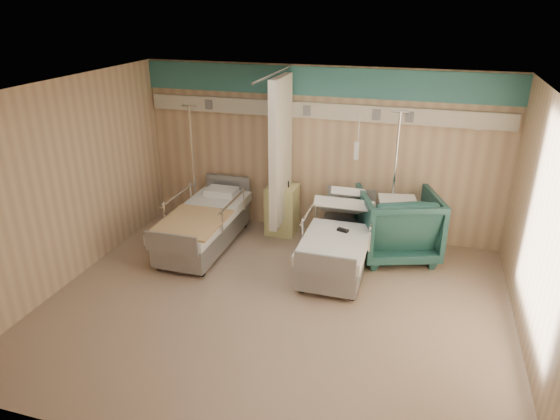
% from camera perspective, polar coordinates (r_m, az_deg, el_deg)
% --- Properties ---
extents(ground, '(6.00, 5.00, 0.00)m').
position_cam_1_polar(ground, '(6.72, -0.56, -10.86)').
color(ground, '#87715D').
rests_on(ground, ground).
extents(room_walls, '(6.04, 5.04, 2.82)m').
position_cam_1_polar(room_walls, '(6.13, -0.20, 5.12)').
color(room_walls, tan).
rests_on(room_walls, ground).
extents(bed_right, '(1.00, 2.16, 0.63)m').
position_cam_1_polar(bed_right, '(7.54, 6.73, -4.23)').
color(bed_right, silver).
rests_on(bed_right, ground).
extents(bed_left, '(1.00, 2.16, 0.63)m').
position_cam_1_polar(bed_left, '(8.14, -8.68, -2.19)').
color(bed_left, silver).
rests_on(bed_left, ground).
extents(bedside_cabinet, '(0.50, 0.48, 0.85)m').
position_cam_1_polar(bedside_cabinet, '(8.52, 0.24, 0.07)').
color(bedside_cabinet, '#CBC97E').
rests_on(bedside_cabinet, ground).
extents(visitor_armchair, '(1.46, 1.49, 1.07)m').
position_cam_1_polar(visitor_armchair, '(7.91, 13.24, -1.58)').
color(visitor_armchair, '#1C4642').
rests_on(visitor_armchair, ground).
extents(waffle_blanket, '(0.64, 0.59, 0.06)m').
position_cam_1_polar(waffle_blanket, '(7.68, 13.44, 2.21)').
color(waffle_blanket, silver).
rests_on(waffle_blanket, visitor_armchair).
extents(iv_stand_right, '(0.40, 0.40, 2.24)m').
position_cam_1_polar(iv_stand_right, '(8.16, 12.48, -1.32)').
color(iv_stand_right, silver).
rests_on(iv_stand_right, ground).
extents(iv_stand_left, '(0.38, 0.38, 2.15)m').
position_cam_1_polar(iv_stand_left, '(8.91, -9.58, 0.90)').
color(iv_stand_left, silver).
rests_on(iv_stand_left, ground).
extents(call_remote, '(0.18, 0.12, 0.04)m').
position_cam_1_polar(call_remote, '(7.29, 7.19, -2.31)').
color(call_remote, black).
rests_on(call_remote, bed_right).
extents(tan_blanket, '(0.93, 1.16, 0.04)m').
position_cam_1_polar(tan_blanket, '(7.61, -10.01, -1.36)').
color(tan_blanket, tan).
rests_on(tan_blanket, bed_left).
extents(toiletry_bag, '(0.23, 0.19, 0.11)m').
position_cam_1_polar(toiletry_bag, '(8.33, 0.33, 3.06)').
color(toiletry_bag, black).
rests_on(toiletry_bag, bedside_cabinet).
extents(white_cup, '(0.13, 0.13, 0.14)m').
position_cam_1_polar(white_cup, '(8.38, -0.76, 3.31)').
color(white_cup, white).
rests_on(white_cup, bedside_cabinet).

